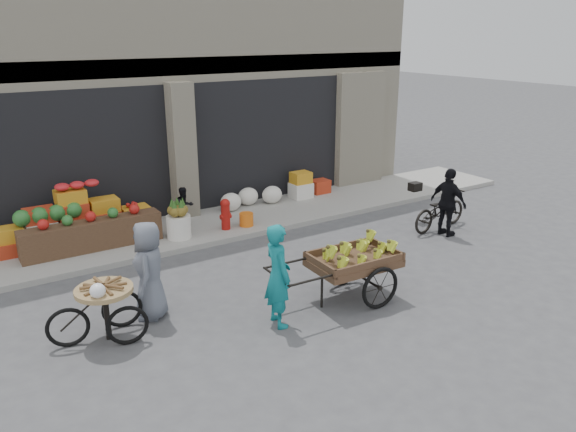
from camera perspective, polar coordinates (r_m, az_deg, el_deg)
ground at (r=9.81m, az=1.40°, el=-8.26°), size 80.00×80.00×0.00m
sidewalk at (r=13.10m, az=-8.76°, el=-1.16°), size 18.00×2.20×0.12m
building at (r=16.07m, az=-15.39°, el=14.12°), size 14.00×6.45×7.00m
fruit_display at (r=12.44m, az=-19.88°, el=-0.17°), size 3.10×1.12×1.24m
pineapple_bin at (r=12.29m, az=-11.03°, el=-1.08°), size 0.52×0.52×0.50m
fire_hydrant at (r=12.63m, az=-6.37°, el=0.32°), size 0.22×0.22×0.71m
orange_bucket at (r=12.88m, az=-4.25°, el=-0.35°), size 0.32×0.32×0.30m
right_bay_goods at (r=14.68m, az=-0.50°, el=2.64°), size 3.35×0.60×0.70m
seated_person at (r=12.90m, az=-10.47°, el=0.89°), size 0.51×0.43×0.93m
banana_cart at (r=9.50m, az=6.46°, el=-4.31°), size 2.51×1.13×1.03m
vendor_woman at (r=8.64m, az=-1.03°, el=-6.04°), size 0.47×0.65×1.66m
tricycle_cart at (r=8.76m, az=-18.09°, el=-8.56°), size 1.46×0.97×0.95m
vendor_grey at (r=9.14m, az=-13.91°, el=-5.37°), size 0.82×0.93×1.60m
bicycle at (r=13.38m, az=15.15°, el=0.58°), size 1.77×0.77×0.90m
cyclist at (r=12.89m, az=15.97°, el=1.32°), size 0.46×0.93×1.54m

